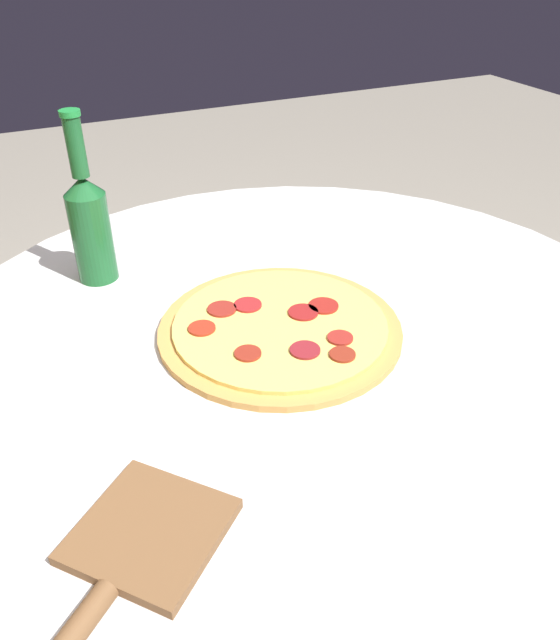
{
  "coord_description": "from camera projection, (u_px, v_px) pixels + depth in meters",
  "views": [
    {
      "loc": [
        -0.66,
        0.35,
        1.28
      ],
      "look_at": [
        0.0,
        0.04,
        0.8
      ],
      "focal_mm": 35.0,
      "sensor_mm": 36.0,
      "label": 1
    }
  ],
  "objects": [
    {
      "name": "pizza",
      "position": [
        280.0,
        327.0,
        0.88
      ],
      "size": [
        0.34,
        0.34,
        0.02
      ],
      "color": "#C68E47",
      "rests_on": "table"
    },
    {
      "name": "table",
      "position": [
        303.0,
        414.0,
        0.99
      ],
      "size": [
        1.08,
        1.08,
        0.78
      ],
      "color": "silver",
      "rests_on": "ground_plane"
    },
    {
      "name": "ground_plane",
      "position": [
        297.0,
        628.0,
        1.32
      ],
      "size": [
        8.0,
        8.0,
        0.0
      ],
      "primitive_type": "plane",
      "color": "gray"
    },
    {
      "name": "pizza_paddle",
      "position": [
        134.0,
        554.0,
        0.57
      ],
      "size": [
        0.22,
        0.24,
        0.02
      ],
      "rotation": [
        0.0,
        0.0,
        2.28
      ],
      "color": "brown",
      "rests_on": "table"
    },
    {
      "name": "beer_bottle",
      "position": [
        89.0,
        222.0,
        0.96
      ],
      "size": [
        0.06,
        0.06,
        0.27
      ],
      "color": "#195628",
      "rests_on": "table"
    }
  ]
}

